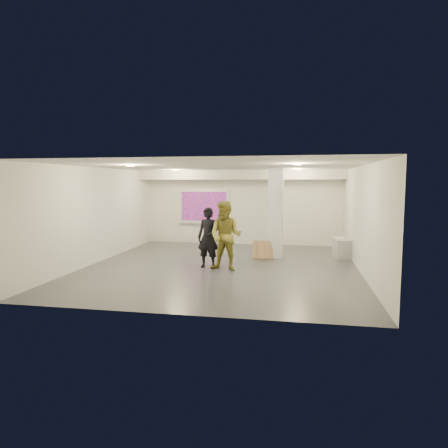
% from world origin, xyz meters
% --- Properties ---
extents(floor, '(8.00, 9.00, 0.01)m').
position_xyz_m(floor, '(0.00, 0.00, 0.00)').
color(floor, '#36383E').
rests_on(floor, ground).
extents(ceiling, '(8.00, 9.00, 0.01)m').
position_xyz_m(ceiling, '(0.00, 0.00, 3.00)').
color(ceiling, silver).
rests_on(ceiling, floor).
extents(wall_back, '(8.00, 0.01, 3.00)m').
position_xyz_m(wall_back, '(0.00, 4.50, 1.50)').
color(wall_back, silver).
rests_on(wall_back, floor).
extents(wall_front, '(8.00, 0.01, 3.00)m').
position_xyz_m(wall_front, '(0.00, -4.50, 1.50)').
color(wall_front, silver).
rests_on(wall_front, floor).
extents(wall_left, '(0.01, 9.00, 3.00)m').
position_xyz_m(wall_left, '(-4.00, 0.00, 1.50)').
color(wall_left, silver).
rests_on(wall_left, floor).
extents(wall_right, '(0.01, 9.00, 3.00)m').
position_xyz_m(wall_right, '(4.00, 0.00, 1.50)').
color(wall_right, silver).
rests_on(wall_right, floor).
extents(soffit_band, '(8.00, 1.10, 0.36)m').
position_xyz_m(soffit_band, '(0.00, 3.95, 2.82)').
color(soffit_band, silver).
rests_on(soffit_band, ceiling).
extents(downlight_nw, '(0.22, 0.22, 0.02)m').
position_xyz_m(downlight_nw, '(-2.20, 2.50, 2.98)').
color(downlight_nw, '#FFEB88').
rests_on(downlight_nw, ceiling).
extents(downlight_ne, '(0.22, 0.22, 0.02)m').
position_xyz_m(downlight_ne, '(2.20, 2.50, 2.98)').
color(downlight_ne, '#FFEB88').
rests_on(downlight_ne, ceiling).
extents(downlight_sw, '(0.22, 0.22, 0.02)m').
position_xyz_m(downlight_sw, '(-2.20, -1.50, 2.98)').
color(downlight_sw, '#FFEB88').
rests_on(downlight_sw, ceiling).
extents(downlight_se, '(0.22, 0.22, 0.02)m').
position_xyz_m(downlight_se, '(2.20, -1.50, 2.98)').
color(downlight_se, '#FFEB88').
rests_on(downlight_se, ceiling).
extents(column, '(0.52, 0.52, 3.00)m').
position_xyz_m(column, '(1.50, 1.80, 1.50)').
color(column, silver).
rests_on(column, floor).
extents(projection_screen, '(2.10, 0.13, 1.42)m').
position_xyz_m(projection_screen, '(-1.60, 4.45, 1.53)').
color(projection_screen, silver).
rests_on(projection_screen, wall_back).
extents(credenza, '(0.56, 1.13, 0.64)m').
position_xyz_m(credenza, '(3.72, 2.22, 0.32)').
color(credenza, '#939597').
rests_on(credenza, floor).
extents(papers_stack, '(0.29, 0.35, 0.02)m').
position_xyz_m(papers_stack, '(3.69, 2.39, 0.65)').
color(papers_stack, white).
rests_on(papers_stack, credenza).
extents(cardboard_back, '(0.55, 0.21, 0.59)m').
position_xyz_m(cardboard_back, '(1.06, 1.49, 0.30)').
color(cardboard_back, '#9C744E').
rests_on(cardboard_back, floor).
extents(cardboard_front, '(0.54, 0.35, 0.54)m').
position_xyz_m(cardboard_front, '(1.21, 1.48, 0.27)').
color(cardboard_front, '#9C744E').
rests_on(cardboard_front, floor).
extents(woman, '(0.70, 0.51, 1.80)m').
position_xyz_m(woman, '(-0.36, -0.22, 0.90)').
color(woman, black).
rests_on(woman, floor).
extents(man, '(1.11, 0.94, 2.01)m').
position_xyz_m(man, '(0.22, -0.50, 1.00)').
color(man, olive).
rests_on(man, floor).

